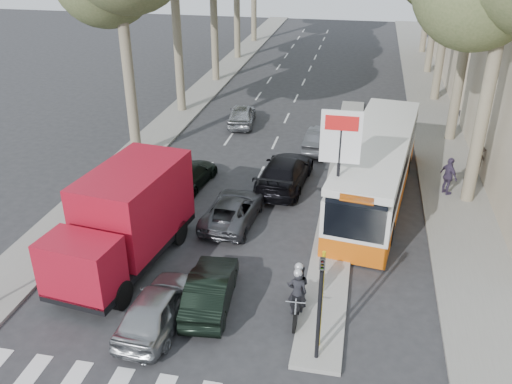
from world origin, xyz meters
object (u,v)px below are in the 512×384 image
city_bus (377,167)px  motorcycle (298,291)px  red_truck (126,218)px  silver_hatchback (158,307)px  dark_hatchback (210,289)px

city_bus → motorcycle: city_bus is taller
red_truck → motorcycle: red_truck is taller
silver_hatchback → dark_hatchback: (1.35, 1.29, -0.05)m
dark_hatchback → motorcycle: motorcycle is taller
silver_hatchback → red_truck: (-2.32, 3.15, 1.21)m
red_truck → motorcycle: 6.84m
dark_hatchback → silver_hatchback: bearing=38.4°
red_truck → city_bus: bearing=46.0°
silver_hatchback → red_truck: red_truck is taller
silver_hatchback → dark_hatchback: bearing=-133.0°
silver_hatchback → motorcycle: size_ratio=1.87×
dark_hatchback → motorcycle: size_ratio=1.81×
city_bus → dark_hatchback: bearing=-112.7°
silver_hatchback → motorcycle: 4.50m
red_truck → motorcycle: (6.56, -1.63, -1.06)m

